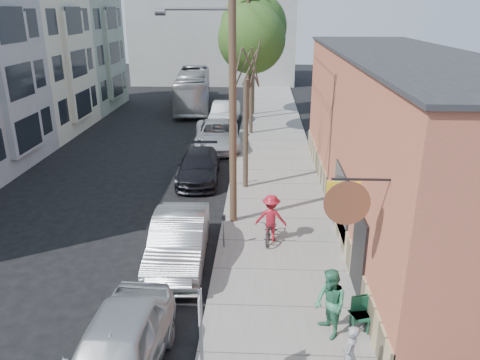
{
  "coord_description": "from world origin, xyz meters",
  "views": [
    {
      "loc": [
        3.52,
        -13.37,
        8.2
      ],
      "look_at": [
        2.67,
        4.72,
        1.5
      ],
      "focal_mm": 35.0,
      "sensor_mm": 36.0,
      "label": 1
    }
  ],
  "objects_px": {
    "sign_post": "(201,336)",
    "patron_green": "(330,304)",
    "tree_bare": "(246,135)",
    "car_2": "(199,166)",
    "car_4": "(225,114)",
    "car_3": "(217,135)",
    "car_0": "(117,353)",
    "parking_meter_far": "(234,168)",
    "bus": "(193,90)",
    "patron_grey": "(350,355)",
    "tree_leafy_far": "(254,27)",
    "parking_meter_near": "(224,226)",
    "tree_leafy_mid": "(252,39)",
    "cyclist": "(271,218)",
    "utility_pole_near": "(231,89)",
    "patio_chair_b": "(360,316)",
    "car_1": "(179,241)",
    "patio_chair_a": "(360,314)"
  },
  "relations": [
    {
      "from": "sign_post",
      "to": "parking_meter_far",
      "type": "bearing_deg",
      "value": 90.43
    },
    {
      "from": "car_2",
      "to": "sign_post",
      "type": "bearing_deg",
      "value": -85.03
    },
    {
      "from": "tree_leafy_mid",
      "to": "parking_meter_near",
      "type": "bearing_deg",
      "value": -91.94
    },
    {
      "from": "sign_post",
      "to": "utility_pole_near",
      "type": "xyz_separation_m",
      "value": [
        0.04,
        9.2,
        3.58
      ]
    },
    {
      "from": "patio_chair_b",
      "to": "car_1",
      "type": "bearing_deg",
      "value": 138.65
    },
    {
      "from": "sign_post",
      "to": "cyclist",
      "type": "height_order",
      "value": "sign_post"
    },
    {
      "from": "sign_post",
      "to": "cyclist",
      "type": "distance_m",
      "value": 7.76
    },
    {
      "from": "car_0",
      "to": "car_2",
      "type": "height_order",
      "value": "car_0"
    },
    {
      "from": "sign_post",
      "to": "parking_meter_near",
      "type": "distance_m",
      "value": 6.99
    },
    {
      "from": "parking_meter_near",
      "to": "patio_chair_a",
      "type": "bearing_deg",
      "value": -47.56
    },
    {
      "from": "car_3",
      "to": "sign_post",
      "type": "bearing_deg",
      "value": -91.54
    },
    {
      "from": "parking_meter_near",
      "to": "car_1",
      "type": "height_order",
      "value": "car_1"
    },
    {
      "from": "sign_post",
      "to": "tree_bare",
      "type": "xyz_separation_m",
      "value": [
        0.45,
        13.0,
        0.85
      ]
    },
    {
      "from": "patio_chair_b",
      "to": "bus",
      "type": "height_order",
      "value": "bus"
    },
    {
      "from": "parking_meter_far",
      "to": "bus",
      "type": "distance_m",
      "value": 19.58
    },
    {
      "from": "tree_leafy_far",
      "to": "sign_post",
      "type": "bearing_deg",
      "value": -90.88
    },
    {
      "from": "utility_pole_near",
      "to": "car_3",
      "type": "bearing_deg",
      "value": 98.31
    },
    {
      "from": "tree_leafy_far",
      "to": "patio_chair_a",
      "type": "relative_size",
      "value": 10.46
    },
    {
      "from": "car_0",
      "to": "patron_green",
      "type": "bearing_deg",
      "value": 21.38
    },
    {
      "from": "tree_bare",
      "to": "tree_leafy_mid",
      "type": "bearing_deg",
      "value": 90.0
    },
    {
      "from": "utility_pole_near",
      "to": "car_4",
      "type": "relative_size",
      "value": 1.96
    },
    {
      "from": "patio_chair_b",
      "to": "car_4",
      "type": "relative_size",
      "value": 0.17
    },
    {
      "from": "car_0",
      "to": "tree_leafy_far",
      "type": "bearing_deg",
      "value": 87.33
    },
    {
      "from": "parking_meter_far",
      "to": "car_1",
      "type": "bearing_deg",
      "value": -101.46
    },
    {
      "from": "car_3",
      "to": "car_0",
      "type": "bearing_deg",
      "value": -97.37
    },
    {
      "from": "parking_meter_far",
      "to": "patron_green",
      "type": "distance_m",
      "value": 11.31
    },
    {
      "from": "sign_post",
      "to": "car_3",
      "type": "distance_m",
      "value": 20.17
    },
    {
      "from": "sign_post",
      "to": "parking_meter_far",
      "type": "relative_size",
      "value": 2.26
    },
    {
      "from": "patron_grey",
      "to": "car_4",
      "type": "relative_size",
      "value": 0.29
    },
    {
      "from": "patio_chair_b",
      "to": "car_3",
      "type": "height_order",
      "value": "car_3"
    },
    {
      "from": "patron_grey",
      "to": "bus",
      "type": "height_order",
      "value": "bus"
    },
    {
      "from": "sign_post",
      "to": "patio_chair_b",
      "type": "height_order",
      "value": "sign_post"
    },
    {
      "from": "tree_leafy_mid",
      "to": "patron_grey",
      "type": "distance_m",
      "value": 23.31
    },
    {
      "from": "patio_chair_a",
      "to": "patio_chair_b",
      "type": "height_order",
      "value": "same"
    },
    {
      "from": "utility_pole_near",
      "to": "tree_bare",
      "type": "distance_m",
      "value": 4.7
    },
    {
      "from": "car_2",
      "to": "car_1",
      "type": "bearing_deg",
      "value": -90.07
    },
    {
      "from": "sign_post",
      "to": "patron_green",
      "type": "height_order",
      "value": "sign_post"
    },
    {
      "from": "car_2",
      "to": "car_4",
      "type": "height_order",
      "value": "car_4"
    },
    {
      "from": "car_3",
      "to": "car_4",
      "type": "xyz_separation_m",
      "value": [
        0.0,
        5.98,
        0.03
      ]
    },
    {
      "from": "utility_pole_near",
      "to": "bus",
      "type": "relative_size",
      "value": 0.89
    },
    {
      "from": "sign_post",
      "to": "car_4",
      "type": "distance_m",
      "value": 26.13
    },
    {
      "from": "tree_bare",
      "to": "patio_chair_a",
      "type": "xyz_separation_m",
      "value": [
        3.4,
        -10.38,
        -2.09
      ]
    },
    {
      "from": "parking_meter_near",
      "to": "tree_leafy_far",
      "type": "bearing_deg",
      "value": 88.59
    },
    {
      "from": "utility_pole_near",
      "to": "tree_leafy_far",
      "type": "height_order",
      "value": "utility_pole_near"
    },
    {
      "from": "car_0",
      "to": "car_1",
      "type": "relative_size",
      "value": 0.97
    },
    {
      "from": "sign_post",
      "to": "patron_green",
      "type": "relative_size",
      "value": 1.49
    },
    {
      "from": "sign_post",
      "to": "car_1",
      "type": "height_order",
      "value": "sign_post"
    },
    {
      "from": "sign_post",
      "to": "car_0",
      "type": "relative_size",
      "value": 0.57
    },
    {
      "from": "tree_bare",
      "to": "tree_leafy_far",
      "type": "xyz_separation_m",
      "value": [
        0.0,
        16.27,
        4.15
      ]
    },
    {
      "from": "sign_post",
      "to": "bus",
      "type": "relative_size",
      "value": 0.25
    }
  ]
}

